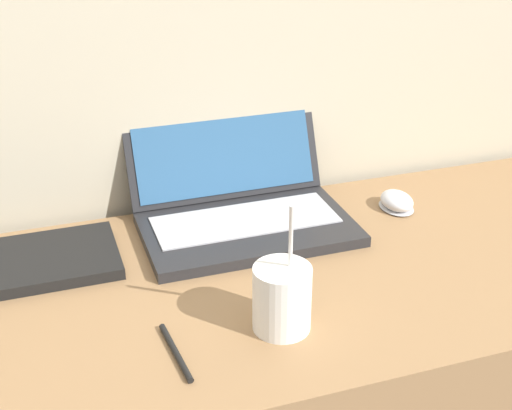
% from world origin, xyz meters
% --- Properties ---
extents(laptop, '(0.38, 0.32, 0.23)m').
position_xyz_m(laptop, '(-0.02, 0.50, 0.82)').
color(laptop, '#232326').
rests_on(laptop, desk).
extents(drink_cup, '(0.09, 0.09, 0.22)m').
position_xyz_m(drink_cup, '(-0.07, 0.16, 0.82)').
color(drink_cup, white).
rests_on(drink_cup, desk).
extents(computer_mouse, '(0.06, 0.08, 0.03)m').
position_xyz_m(computer_mouse, '(0.28, 0.45, 0.78)').
color(computer_mouse, '#B2B2B7').
rests_on(computer_mouse, desk).
extents(external_keyboard, '(0.38, 0.18, 0.02)m').
position_xyz_m(external_keyboard, '(-0.45, 0.45, 0.78)').
color(external_keyboard, black).
rests_on(external_keyboard, desk).
extents(pen, '(0.02, 0.13, 0.01)m').
position_xyz_m(pen, '(-0.23, 0.14, 0.77)').
color(pen, black).
rests_on(pen, desk).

